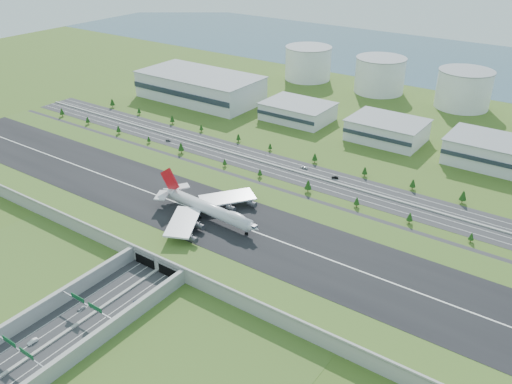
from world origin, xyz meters
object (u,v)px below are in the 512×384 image
Objects in this scene: boeing_747 at (208,208)px; car_4 at (168,140)px; fuel_tank_a at (308,63)px; car_0 at (81,308)px; car_2 at (139,301)px; car_7 at (304,167)px; car_5 at (335,177)px; car_1 at (33,341)px.

boeing_747 is 145.50m from car_4.
fuel_tank_a is 419.26m from car_0.
car_2 is 0.96× the size of car_7.
car_0 is 0.72× the size of car_7.
fuel_tank_a is 10.29× the size of car_5.
car_7 is (5.36, 197.06, 0.12)m from car_0.
car_0 is at bearing 57.71° from car_2.
car_7 is (118.14, -206.40, -16.56)m from fuel_tank_a.
car_2 is (18.29, 19.44, 0.06)m from car_0.
car_4 is at bearing -83.12° from car_7.
fuel_tank_a is 10.58× the size of car_4.
car_7 is (-26.60, 2.34, 0.02)m from car_5.
fuel_tank_a is 406.11m from car_2.
car_1 is 223.66m from car_5.
car_0 is at bearing -74.38° from fuel_tank_a.
fuel_tank_a is 10.55× the size of car_1.
car_1 is at bearing -3.69° from car_7.
car_4 is at bearing 146.61° from boeing_747.
boeing_747 is at bearing 90.33° from car_1.
car_1 is 0.88× the size of car_2.
fuel_tank_a is at bearing -5.22° from car_4.
car_5 is at bearing 78.56° from boeing_747.
car_4 is 0.97× the size of car_5.
car_1 reaches higher than car_2.
boeing_747 is 91.38m from car_0.
fuel_tank_a is 445.24m from car_1.
car_7 is at bearing 96.88° from car_0.
fuel_tank_a is at bearing -152.71° from car_7.
car_0 is 26.76m from car_1.
boeing_747 is 14.24× the size of car_2.
car_5 is (144.73, -208.73, -16.58)m from fuel_tank_a.
car_7 is at bearing -60.21° from fuel_tank_a.
car_0 is 0.86× the size of car_4.
boeing_747 is at bearing -3.44° from car_7.
fuel_tank_a is 0.65× the size of boeing_747.
fuel_tank_a is 9.27× the size of car_2.
car_7 is at bearing -114.01° from car_5.
car_7 is at bearing 92.80° from boeing_747.
car_4 is at bearing 120.58° from car_1.
boeing_747 is at bearing -67.30° from car_2.
car_2 is at bearing -23.45° from car_5.
car_7 is at bearing -74.86° from car_2.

